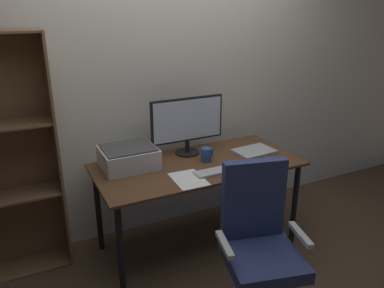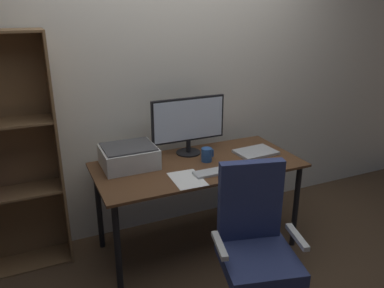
% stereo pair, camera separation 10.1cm
% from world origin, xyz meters
% --- Properties ---
extents(ground_plane, '(12.00, 12.00, 0.00)m').
position_xyz_m(ground_plane, '(0.00, 0.00, 0.00)').
color(ground_plane, '#4C3826').
extents(back_wall, '(6.40, 0.10, 2.60)m').
position_xyz_m(back_wall, '(0.00, 0.54, 1.30)').
color(back_wall, silver).
rests_on(back_wall, ground).
extents(desk, '(1.57, 0.74, 0.74)m').
position_xyz_m(desk, '(0.00, 0.00, 0.66)').
color(desk, '#56351E').
rests_on(desk, ground).
extents(monitor, '(0.61, 0.20, 0.47)m').
position_xyz_m(monitor, '(0.02, 0.23, 1.01)').
color(monitor, black).
rests_on(monitor, desk).
extents(keyboard, '(0.29, 0.11, 0.02)m').
position_xyz_m(keyboard, '(0.03, -0.21, 0.75)').
color(keyboard, '#B7BABC').
rests_on(keyboard, desk).
extents(mouse, '(0.07, 0.10, 0.03)m').
position_xyz_m(mouse, '(0.25, -0.21, 0.76)').
color(mouse, black).
rests_on(mouse, desk).
extents(coffee_mug, '(0.10, 0.08, 0.11)m').
position_xyz_m(coffee_mug, '(0.08, 0.02, 0.79)').
color(coffee_mug, '#285193').
rests_on(coffee_mug, desk).
extents(laptop, '(0.33, 0.25, 0.02)m').
position_xyz_m(laptop, '(0.52, 0.00, 0.75)').
color(laptop, '#B7BABC').
rests_on(laptop, desk).
extents(printer, '(0.40, 0.34, 0.16)m').
position_xyz_m(printer, '(-0.49, 0.17, 0.82)').
color(printer, silver).
rests_on(printer, desk).
extents(paper_sheet, '(0.22, 0.30, 0.00)m').
position_xyz_m(paper_sheet, '(-0.19, -0.22, 0.74)').
color(paper_sheet, white).
rests_on(paper_sheet, desk).
extents(office_chair, '(0.57, 0.56, 1.01)m').
position_xyz_m(office_chair, '(0.01, -0.81, 0.46)').
color(office_chair, silver).
rests_on(office_chair, ground).
extents(bookshelf, '(0.66, 0.28, 1.74)m').
position_xyz_m(bookshelf, '(-1.33, 0.37, 0.85)').
color(bookshelf, brown).
rests_on(bookshelf, ground).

